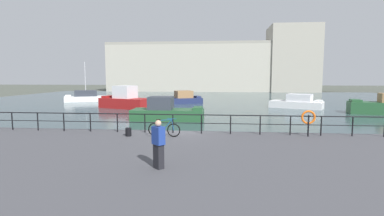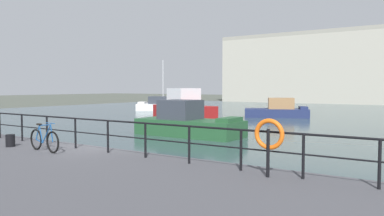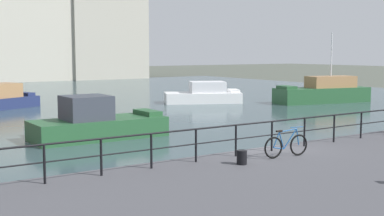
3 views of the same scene
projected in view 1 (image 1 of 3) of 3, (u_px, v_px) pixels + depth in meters
name	position (u px, v px, depth m)	size (l,w,h in m)	color
ground_plane	(176.00, 144.00, 17.32)	(240.00, 240.00, 0.00)	#4C5147
water_basin	(204.00, 101.00, 47.21)	(80.00, 60.00, 0.01)	#33474C
quay_promenade	(151.00, 173.00, 10.85)	(56.00, 13.00, 0.79)	#47474C
harbor_building	(231.00, 66.00, 78.96)	(55.23, 11.24, 17.06)	#B2AD9E
moored_blue_motorboat	(125.00, 100.00, 36.86)	(6.97, 4.81, 2.81)	maroon
moored_small_launch	(87.00, 97.00, 46.59)	(7.26, 5.10, 6.26)	white
moored_harbor_tender	(297.00, 103.00, 36.72)	(6.74, 5.03, 1.78)	white
moored_green_narrowboat	(182.00, 99.00, 43.17)	(6.52, 4.82, 1.88)	navy
moored_white_yacht	(167.00, 112.00, 26.76)	(6.52, 2.60, 2.14)	#23512D
quay_railing	(173.00, 120.00, 16.43)	(22.61, 0.07, 1.08)	black
parked_bicycle	(164.00, 129.00, 15.47)	(1.77, 0.24, 0.98)	black
mooring_bollard	(128.00, 132.00, 15.63)	(0.32, 0.32, 0.44)	black
life_ring_stand	(308.00, 118.00, 15.48)	(0.75, 0.16, 1.40)	black
standing_person	(158.00, 144.00, 10.05)	(0.51, 0.51, 1.69)	black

